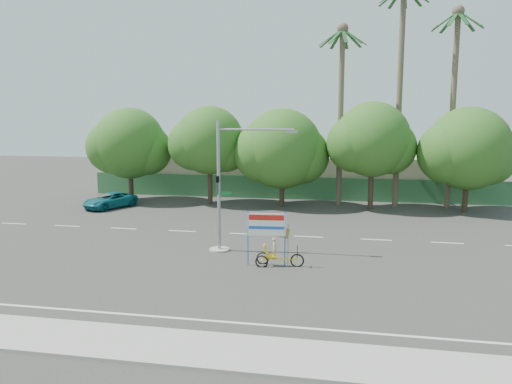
# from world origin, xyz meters

# --- Properties ---
(ground) EXTENTS (120.00, 120.00, 0.00)m
(ground) POSITION_xyz_m (0.00, 0.00, 0.00)
(ground) COLOR #33302D
(ground) RESTS_ON ground
(sidewalk_near) EXTENTS (50.00, 2.40, 0.12)m
(sidewalk_near) POSITION_xyz_m (0.00, -7.50, 0.06)
(sidewalk_near) COLOR gray
(sidewalk_near) RESTS_ON ground
(fence) EXTENTS (38.00, 0.08, 2.00)m
(fence) POSITION_xyz_m (0.00, 21.50, 1.00)
(fence) COLOR #336B3D
(fence) RESTS_ON ground
(building_left) EXTENTS (12.00, 8.00, 4.00)m
(building_left) POSITION_xyz_m (-10.00, 26.00, 2.00)
(building_left) COLOR #C3B39B
(building_left) RESTS_ON ground
(building_right) EXTENTS (14.00, 8.00, 3.60)m
(building_right) POSITION_xyz_m (8.00, 26.00, 1.80)
(building_right) COLOR #C3B39B
(building_right) RESTS_ON ground
(tree_far_left) EXTENTS (7.14, 6.00, 7.96)m
(tree_far_left) POSITION_xyz_m (-14.05, 18.00, 4.76)
(tree_far_left) COLOR #473828
(tree_far_left) RESTS_ON ground
(tree_left) EXTENTS (6.66, 5.60, 8.07)m
(tree_left) POSITION_xyz_m (-7.05, 18.00, 5.06)
(tree_left) COLOR #473828
(tree_left) RESTS_ON ground
(tree_center) EXTENTS (7.62, 6.40, 7.85)m
(tree_center) POSITION_xyz_m (-1.05, 18.00, 4.47)
(tree_center) COLOR #473828
(tree_center) RESTS_ON ground
(tree_right) EXTENTS (6.90, 5.80, 8.36)m
(tree_right) POSITION_xyz_m (5.95, 18.00, 5.24)
(tree_right) COLOR #473828
(tree_right) RESTS_ON ground
(tree_far_right) EXTENTS (7.38, 6.20, 7.94)m
(tree_far_right) POSITION_xyz_m (12.95, 18.00, 4.64)
(tree_far_right) COLOR #473828
(tree_far_right) RESTS_ON ground
(palm_tall) EXTENTS (3.73, 3.79, 17.45)m
(palm_tall) POSITION_xyz_m (8.00, 19.50, 10.46)
(palm_tall) COLOR #70604C
(palm_tall) RESTS_ON ground
(palm_mid) EXTENTS (3.73, 3.79, 15.45)m
(palm_mid) POSITION_xyz_m (12.00, 19.50, 9.40)
(palm_mid) COLOR #70604C
(palm_mid) RESTS_ON ground
(palm_short) EXTENTS (3.73, 3.79, 14.45)m
(palm_short) POSITION_xyz_m (3.50, 19.50, 8.86)
(palm_short) COLOR #70604C
(palm_short) RESTS_ON ground
(traffic_signal) EXTENTS (4.72, 1.10, 7.00)m
(traffic_signal) POSITION_xyz_m (-2.20, 3.98, 2.92)
(traffic_signal) COLOR gray
(traffic_signal) RESTS_ON ground
(trike_billboard) EXTENTS (2.79, 0.71, 2.74)m
(trike_billboard) POSITION_xyz_m (0.73, 1.74, 1.10)
(trike_billboard) COLOR black
(trike_billboard) RESTS_ON ground
(pickup_truck) EXTENTS (3.69, 4.85, 1.22)m
(pickup_truck) POSITION_xyz_m (-14.29, 14.63, 0.61)
(pickup_truck) COLOR #106572
(pickup_truck) RESTS_ON ground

